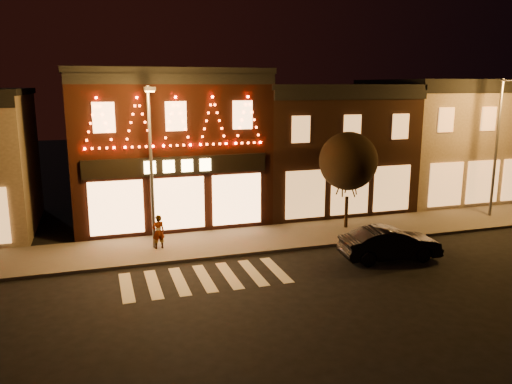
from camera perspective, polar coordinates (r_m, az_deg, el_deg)
name	(u,v)px	position (r m, az deg, el deg)	size (l,w,h in m)	color
ground	(231,323)	(16.73, -2.85, -14.55)	(120.00, 120.00, 0.00)	black
sidewalk_far	(228,242)	(24.36, -3.18, -5.68)	(44.00, 4.00, 0.15)	#47423D
building_pulp	(166,145)	(28.89, -10.16, 5.26)	(10.20, 8.34, 8.30)	black
building_right_a	(320,146)	(31.63, 7.23, 5.20)	(9.20, 8.28, 7.50)	black
building_right_b	(442,139)	(36.33, 20.28, 5.66)	(9.20, 8.28, 7.80)	#6E604E
streetlamp_mid	(151,156)	(22.65, -11.78, 4.06)	(0.47, 1.67, 7.30)	#59595E
streetlamp_right	(500,137)	(30.98, 25.87, 5.59)	(0.50, 1.76, 7.66)	#59595E
tree_right	(348,161)	(26.24, 10.38, 3.45)	(2.99, 2.99, 5.01)	black
dark_sedan	(390,244)	(22.79, 14.91, -5.66)	(1.51, 4.34, 1.43)	black
pedestrian	(158,232)	(23.41, -10.97, -4.43)	(0.57, 0.38, 1.57)	gray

